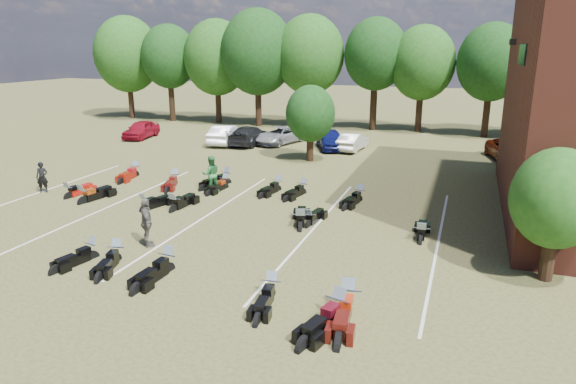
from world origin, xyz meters
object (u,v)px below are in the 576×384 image
at_px(motorcycle_3, 168,272).
at_px(car_4, 330,139).
at_px(person_green, 211,174).
at_px(motorcycle_14, 175,185).
at_px(motorcycle_7, 69,198).
at_px(person_black, 42,177).
at_px(person_grey, 147,223).
at_px(car_0, 141,129).

bearing_deg(motorcycle_3, car_4, 94.05).
relative_size(car_4, person_green, 2.24).
bearing_deg(motorcycle_14, motorcycle_3, -75.73).
relative_size(person_green, motorcycle_7, 0.90).
height_order(person_black, person_grey, person_grey).
relative_size(person_grey, motorcycle_3, 0.82).
bearing_deg(motorcycle_3, motorcycle_14, 123.50).
bearing_deg(car_0, motorcycle_14, -56.03).
relative_size(car_0, person_grey, 2.23).
bearing_deg(person_black, motorcycle_14, 4.54).
relative_size(motorcycle_7, motorcycle_14, 0.98).
bearing_deg(motorcycle_7, person_black, -4.68).
distance_m(car_4, person_green, 13.41).
distance_m(person_black, motorcycle_14, 6.71).
distance_m(car_4, motorcycle_3, 22.38).
distance_m(person_black, person_grey, 10.43).
height_order(person_green, motorcycle_14, person_green).
bearing_deg(person_grey, person_green, -31.31).
xyz_separation_m(car_4, person_green, (-2.87, -13.10, 0.23)).
xyz_separation_m(person_grey, motorcycle_3, (1.97, -1.76, -0.94)).
xyz_separation_m(car_0, motorcycle_7, (6.74, -15.80, -0.71)).
xyz_separation_m(person_black, motorcycle_7, (1.99, -0.42, -0.80)).
relative_size(person_green, motorcycle_14, 0.88).
xyz_separation_m(person_black, motorcycle_3, (11.37, -6.27, -0.80)).
height_order(motorcycle_3, motorcycle_14, motorcycle_3).
distance_m(car_4, person_black, 19.52).
xyz_separation_m(car_4, motorcycle_3, (0.34, -22.37, -0.73)).
xyz_separation_m(car_4, person_black, (-11.04, -16.10, 0.07)).
height_order(motorcycle_7, motorcycle_14, motorcycle_14).
distance_m(person_black, person_green, 8.71).
bearing_deg(motorcycle_14, car_4, 50.54).
height_order(car_4, person_green, person_green).
height_order(car_4, motorcycle_14, car_4).
height_order(car_0, person_black, person_black).
height_order(person_grey, motorcycle_3, person_grey).
relative_size(car_0, motorcycle_14, 1.94).
height_order(person_grey, motorcycle_14, person_grey).
bearing_deg(person_grey, person_black, 23.72).
xyz_separation_m(car_4, motorcycle_14, (-5.42, -12.52, -0.73)).
height_order(person_green, motorcycle_7, person_green).
bearing_deg(motorcycle_3, person_grey, 141.37).
bearing_deg(motorcycle_14, motorcycle_7, -148.18).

